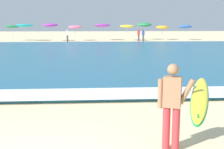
{
  "coord_description": "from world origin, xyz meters",
  "views": [
    {
      "loc": [
        1.2,
        -4.79,
        2.51
      ],
      "look_at": [
        1.74,
        3.33,
        1.1
      ],
      "focal_mm": 48.65,
      "sensor_mm": 36.0,
      "label": 1
    }
  ],
  "objects_px": {
    "beach_umbrella_0": "(12,27)",
    "beachgoer_near_row_mid": "(143,35)",
    "beach_umbrella_6": "(145,25)",
    "beachgoer_near_row_left": "(139,35)",
    "beach_umbrella_1": "(25,25)",
    "beach_umbrella_3": "(75,27)",
    "beach_umbrella_2": "(50,25)",
    "beach_umbrella_5": "(127,26)",
    "surfer_with_board": "(186,100)",
    "beach_umbrella_7": "(162,27)",
    "beachgoer_near_row_right": "(67,35)",
    "beach_umbrella_8": "(185,27)",
    "beach_umbrella_4": "(103,25)"
  },
  "relations": [
    {
      "from": "beachgoer_near_row_left",
      "to": "beachgoer_near_row_mid",
      "type": "bearing_deg",
      "value": -46.47
    },
    {
      "from": "beach_umbrella_7",
      "to": "beach_umbrella_2",
      "type": "bearing_deg",
      "value": -172.36
    },
    {
      "from": "beach_umbrella_8",
      "to": "beachgoer_near_row_mid",
      "type": "distance_m",
      "value": 7.0
    },
    {
      "from": "surfer_with_board",
      "to": "beachgoer_near_row_left",
      "type": "xyz_separation_m",
      "value": [
        4.49,
        34.92,
        -0.19
      ]
    },
    {
      "from": "beachgoer_near_row_mid",
      "to": "beach_umbrella_5",
      "type": "bearing_deg",
      "value": 142.8
    },
    {
      "from": "beachgoer_near_row_mid",
      "to": "beachgoer_near_row_right",
      "type": "distance_m",
      "value": 9.91
    },
    {
      "from": "beach_umbrella_0",
      "to": "beach_umbrella_1",
      "type": "xyz_separation_m",
      "value": [
        1.81,
        -0.6,
        0.15
      ]
    },
    {
      "from": "beachgoer_near_row_left",
      "to": "beachgoer_near_row_mid",
      "type": "distance_m",
      "value": 0.75
    },
    {
      "from": "beachgoer_near_row_mid",
      "to": "surfer_with_board",
      "type": "bearing_deg",
      "value": -98.3
    },
    {
      "from": "beach_umbrella_0",
      "to": "beachgoer_near_row_left",
      "type": "xyz_separation_m",
      "value": [
        17.01,
        -1.85,
        -1.06
      ]
    },
    {
      "from": "beach_umbrella_3",
      "to": "beachgoer_near_row_mid",
      "type": "relative_size",
      "value": 1.34
    },
    {
      "from": "beach_umbrella_1",
      "to": "beach_umbrella_5",
      "type": "distance_m",
      "value": 13.76
    },
    {
      "from": "beach_umbrella_2",
      "to": "beach_umbrella_6",
      "type": "relative_size",
      "value": 0.94
    },
    {
      "from": "beach_umbrella_7",
      "to": "beach_umbrella_8",
      "type": "relative_size",
      "value": 0.96
    },
    {
      "from": "beach_umbrella_0",
      "to": "beach_umbrella_5",
      "type": "distance_m",
      "value": 15.59
    },
    {
      "from": "beach_umbrella_6",
      "to": "beach_umbrella_7",
      "type": "relative_size",
      "value": 1.21
    },
    {
      "from": "beach_umbrella_6",
      "to": "beachgoer_near_row_left",
      "type": "distance_m",
      "value": 3.34
    },
    {
      "from": "surfer_with_board",
      "to": "beach_umbrella_7",
      "type": "relative_size",
      "value": 1.32
    },
    {
      "from": "beachgoer_near_row_mid",
      "to": "beachgoer_near_row_right",
      "type": "height_order",
      "value": "same"
    },
    {
      "from": "beach_umbrella_2",
      "to": "beachgoer_near_row_right",
      "type": "height_order",
      "value": "beach_umbrella_2"
    },
    {
      "from": "surfer_with_board",
      "to": "beach_umbrella_7",
      "type": "xyz_separation_m",
      "value": [
        8.23,
        37.37,
        0.75
      ]
    },
    {
      "from": "beach_umbrella_2",
      "to": "beach_umbrella_6",
      "type": "distance_m",
      "value": 13.16
    },
    {
      "from": "beach_umbrella_2",
      "to": "beachgoer_near_row_mid",
      "type": "distance_m",
      "value": 12.28
    },
    {
      "from": "surfer_with_board",
      "to": "beach_umbrella_0",
      "type": "bearing_deg",
      "value": 108.8
    },
    {
      "from": "beach_umbrella_1",
      "to": "beachgoer_near_row_right",
      "type": "bearing_deg",
      "value": -21.4
    },
    {
      "from": "beach_umbrella_4",
      "to": "beach_umbrella_6",
      "type": "bearing_deg",
      "value": 8.61
    },
    {
      "from": "beach_umbrella_5",
      "to": "beach_umbrella_7",
      "type": "distance_m",
      "value": 5.4
    },
    {
      "from": "beach_umbrella_1",
      "to": "beachgoer_near_row_mid",
      "type": "distance_m",
      "value": 15.87
    },
    {
      "from": "beach_umbrella_2",
      "to": "beach_umbrella_7",
      "type": "height_order",
      "value": "beach_umbrella_2"
    },
    {
      "from": "beach_umbrella_1",
      "to": "beach_umbrella_3",
      "type": "relative_size",
      "value": 1.09
    },
    {
      "from": "beach_umbrella_1",
      "to": "beach_umbrella_3",
      "type": "xyz_separation_m",
      "value": [
        6.72,
        -0.15,
        -0.21
      ]
    },
    {
      "from": "beach_umbrella_1",
      "to": "beachgoer_near_row_right",
      "type": "height_order",
      "value": "beach_umbrella_1"
    },
    {
      "from": "beach_umbrella_7",
      "to": "beachgoer_near_row_right",
      "type": "bearing_deg",
      "value": -165.15
    },
    {
      "from": "beach_umbrella_0",
      "to": "beachgoer_near_row_mid",
      "type": "xyz_separation_m",
      "value": [
        17.53,
        -2.39,
        -1.06
      ]
    },
    {
      "from": "beach_umbrella_2",
      "to": "beach_umbrella_3",
      "type": "bearing_deg",
      "value": 12.83
    },
    {
      "from": "beach_umbrella_1",
      "to": "beach_umbrella_2",
      "type": "relative_size",
      "value": 0.97
    },
    {
      "from": "beach_umbrella_5",
      "to": "beach_umbrella_4",
      "type": "bearing_deg",
      "value": 164.17
    },
    {
      "from": "beach_umbrella_4",
      "to": "beachgoer_near_row_mid",
      "type": "xyz_separation_m",
      "value": [
        5.27,
        -2.43,
        -1.21
      ]
    },
    {
      "from": "beach_umbrella_4",
      "to": "beach_umbrella_1",
      "type": "bearing_deg",
      "value": -176.51
    },
    {
      "from": "beachgoer_near_row_left",
      "to": "beach_umbrella_2",
      "type": "bearing_deg",
      "value": 178.15
    },
    {
      "from": "beach_umbrella_2",
      "to": "beach_umbrella_8",
      "type": "height_order",
      "value": "beach_umbrella_2"
    },
    {
      "from": "beachgoer_near_row_left",
      "to": "beachgoer_near_row_right",
      "type": "distance_m",
      "value": 9.43
    },
    {
      "from": "beachgoer_near_row_left",
      "to": "beach_umbrella_6",
      "type": "bearing_deg",
      "value": 65.48
    },
    {
      "from": "surfer_with_board",
      "to": "beach_umbrella_6",
      "type": "height_order",
      "value": "beach_umbrella_6"
    },
    {
      "from": "surfer_with_board",
      "to": "beachgoer_near_row_right",
      "type": "height_order",
      "value": "surfer_with_board"
    },
    {
      "from": "beach_umbrella_7",
      "to": "beachgoer_near_row_mid",
      "type": "relative_size",
      "value": 1.31
    },
    {
      "from": "beach_umbrella_4",
      "to": "beachgoer_near_row_right",
      "type": "height_order",
      "value": "beach_umbrella_4"
    },
    {
      "from": "surfer_with_board",
      "to": "beach_umbrella_0",
      "type": "relative_size",
      "value": 1.27
    },
    {
      "from": "beach_umbrella_0",
      "to": "beach_umbrella_7",
      "type": "height_order",
      "value": "beach_umbrella_0"
    },
    {
      "from": "surfer_with_board",
      "to": "beach_umbrella_0",
      "type": "height_order",
      "value": "beach_umbrella_0"
    }
  ]
}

